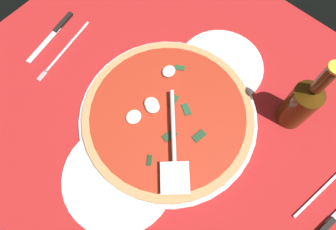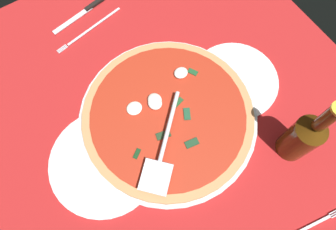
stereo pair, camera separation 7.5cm
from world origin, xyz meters
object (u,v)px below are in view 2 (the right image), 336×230
(place_setting_near, at_px, (87,21))
(beer_bottle, at_px, (304,136))
(dinner_plate_right, at_px, (105,162))
(pizza, at_px, (168,115))
(dinner_plate_left, at_px, (235,80))
(pizza_server, at_px, (163,147))

(place_setting_near, distance_m, beer_bottle, 0.64)
(dinner_plate_right, distance_m, pizza, 0.19)
(dinner_plate_right, distance_m, place_setting_near, 0.41)
(dinner_plate_right, xyz_separation_m, place_setting_near, (-0.15, -0.38, -0.00))
(pizza, bearing_deg, dinner_plate_left, 177.87)
(pizza_server, relative_size, beer_bottle, 0.84)
(pizza_server, bearing_deg, beer_bottle, 106.03)
(place_setting_near, bearing_deg, pizza_server, 76.34)
(dinner_plate_left, relative_size, pizza, 0.54)
(pizza, bearing_deg, dinner_plate_right, 4.27)
(dinner_plate_left, xyz_separation_m, beer_bottle, (-0.00, 0.21, 0.08))
(dinner_plate_left, relative_size, pizza_server, 1.11)
(pizza, bearing_deg, place_setting_near, -85.13)
(pizza, distance_m, pizza_server, 0.09)
(pizza, distance_m, place_setting_near, 0.37)
(dinner_plate_left, distance_m, dinner_plate_right, 0.39)
(beer_bottle, bearing_deg, dinner_plate_left, -89.84)
(dinner_plate_left, xyz_separation_m, dinner_plate_right, (0.39, 0.01, 0.00))
(dinner_plate_left, relative_size, beer_bottle, 0.93)
(dinner_plate_left, relative_size, dinner_plate_right, 0.87)
(pizza, height_order, pizza_server, pizza_server)
(dinner_plate_left, distance_m, pizza, 0.20)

